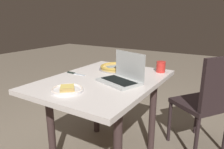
{
  "coord_description": "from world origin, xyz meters",
  "views": [
    {
      "loc": [
        1.36,
        0.91,
        1.23
      ],
      "look_at": [
        -0.03,
        0.06,
        0.78
      ],
      "focal_mm": 33.41,
      "sensor_mm": 36.0,
      "label": 1
    }
  ],
  "objects_px": {
    "chair_near": "(207,99)",
    "dining_table": "(104,90)",
    "laptop": "(122,76)",
    "pizza_tray": "(117,67)",
    "pizza_plate": "(67,89)",
    "table_knife": "(74,73)",
    "drink_cup": "(161,67)"
  },
  "relations": [
    {
      "from": "chair_near",
      "to": "dining_table",
      "type": "bearing_deg",
      "value": -52.64
    },
    {
      "from": "laptop",
      "to": "chair_near",
      "type": "xyz_separation_m",
      "value": [
        -0.56,
        0.56,
        -0.27
      ]
    },
    {
      "from": "chair_near",
      "to": "pizza_tray",
      "type": "bearing_deg",
      "value": -74.29
    },
    {
      "from": "dining_table",
      "to": "chair_near",
      "type": "xyz_separation_m",
      "value": [
        -0.56,
        0.73,
        -0.12
      ]
    },
    {
      "from": "dining_table",
      "to": "pizza_plate",
      "type": "xyz_separation_m",
      "value": [
        0.38,
        -0.05,
        0.12
      ]
    },
    {
      "from": "pizza_plate",
      "to": "chair_near",
      "type": "distance_m",
      "value": 1.24
    },
    {
      "from": "pizza_plate",
      "to": "pizza_tray",
      "type": "bearing_deg",
      "value": -177.92
    },
    {
      "from": "table_knife",
      "to": "dining_table",
      "type": "bearing_deg",
      "value": 92.59
    },
    {
      "from": "laptop",
      "to": "pizza_plate",
      "type": "bearing_deg",
      "value": -29.47
    },
    {
      "from": "dining_table",
      "to": "drink_cup",
      "type": "relative_size",
      "value": 11.53
    },
    {
      "from": "pizza_tray",
      "to": "laptop",
      "type": "bearing_deg",
      "value": 36.18
    },
    {
      "from": "pizza_plate",
      "to": "pizza_tray",
      "type": "distance_m",
      "value": 0.71
    },
    {
      "from": "pizza_plate",
      "to": "table_knife",
      "type": "relative_size",
      "value": 1.1
    },
    {
      "from": "laptop",
      "to": "dining_table",
      "type": "bearing_deg",
      "value": -89.78
    },
    {
      "from": "dining_table",
      "to": "chair_near",
      "type": "height_order",
      "value": "chair_near"
    },
    {
      "from": "drink_cup",
      "to": "chair_near",
      "type": "relative_size",
      "value": 0.11
    },
    {
      "from": "laptop",
      "to": "drink_cup",
      "type": "bearing_deg",
      "value": 160.8
    },
    {
      "from": "dining_table",
      "to": "pizza_tray",
      "type": "xyz_separation_m",
      "value": [
        -0.33,
        -0.07,
        0.12
      ]
    },
    {
      "from": "table_knife",
      "to": "chair_near",
      "type": "distance_m",
      "value": 1.21
    },
    {
      "from": "pizza_plate",
      "to": "pizza_tray",
      "type": "relative_size",
      "value": 0.63
    },
    {
      "from": "laptop",
      "to": "pizza_plate",
      "type": "xyz_separation_m",
      "value": [
        0.38,
        -0.22,
        -0.03
      ]
    },
    {
      "from": "table_knife",
      "to": "chair_near",
      "type": "bearing_deg",
      "value": 118.76
    },
    {
      "from": "dining_table",
      "to": "table_knife",
      "type": "bearing_deg",
      "value": -87.41
    },
    {
      "from": "drink_cup",
      "to": "dining_table",
      "type": "bearing_deg",
      "value": -36.12
    },
    {
      "from": "dining_table",
      "to": "chair_near",
      "type": "bearing_deg",
      "value": 127.36
    },
    {
      "from": "pizza_tray",
      "to": "chair_near",
      "type": "distance_m",
      "value": 0.86
    },
    {
      "from": "table_knife",
      "to": "laptop",
      "type": "bearing_deg",
      "value": 91.75
    },
    {
      "from": "pizza_plate",
      "to": "drink_cup",
      "type": "xyz_separation_m",
      "value": [
        -0.83,
        0.37,
        0.04
      ]
    },
    {
      "from": "dining_table",
      "to": "table_knife",
      "type": "xyz_separation_m",
      "value": [
        0.01,
        -0.31,
        0.11
      ]
    },
    {
      "from": "table_knife",
      "to": "chair_near",
      "type": "xyz_separation_m",
      "value": [
        -0.57,
        1.04,
        -0.22
      ]
    },
    {
      "from": "dining_table",
      "to": "drink_cup",
      "type": "bearing_deg",
      "value": 143.88
    },
    {
      "from": "dining_table",
      "to": "pizza_tray",
      "type": "bearing_deg",
      "value": -167.87
    }
  ]
}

